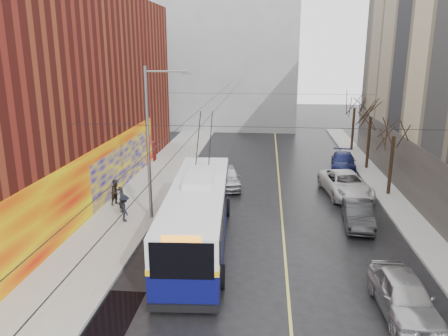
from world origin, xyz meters
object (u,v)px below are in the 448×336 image
object	(u,v)px
tree_far	(355,100)
following_car	(227,177)
tree_near	(395,125)
parked_car_b	(358,214)
parked_car_c	(345,184)
streetlight_pole	(151,140)
tree_mid	(372,108)
pedestrian_c	(125,208)
trolleybus	(198,214)
pedestrian_b	(116,192)
parked_car_d	(343,161)
pedestrian_a	(122,199)
parked_car_a	(404,295)

from	to	relation	value
tree_far	following_car	bearing A→B (deg)	-131.12
tree_near	parked_car_b	xyz separation A→B (m)	(-3.20, -5.77, -4.27)
tree_far	parked_car_c	bearing A→B (deg)	-101.90
streetlight_pole	tree_far	xyz separation A→B (m)	(15.14, 20.00, 0.30)
tree_mid	pedestrian_c	xyz separation A→B (m)	(-16.65, -13.76, -4.31)
streetlight_pole	trolleybus	world-z (taller)	streetlight_pole
parked_car_b	pedestrian_b	world-z (taller)	pedestrian_b
streetlight_pole	tree_near	size ratio (longest dim) A/B	1.41
trolleybus	following_car	xyz separation A→B (m)	(0.54, 10.16, -0.92)
parked_car_d	pedestrian_b	xyz separation A→B (m)	(-16.11, -10.84, 0.29)
tree_mid	following_car	xyz separation A→B (m)	(-11.41, -6.07, -4.47)
streetlight_pole	pedestrian_a	bearing A→B (deg)	160.64
pedestrian_b	trolleybus	bearing A→B (deg)	-102.12
following_car	parked_car_d	bearing A→B (deg)	22.96
streetlight_pole	parked_car_a	distance (m)	15.22
pedestrian_b	tree_mid	bearing A→B (deg)	-30.50
tree_far	pedestrian_c	size ratio (longest dim) A/B	4.12
tree_far	pedestrian_c	distance (m)	26.94
streetlight_pole	tree_mid	xyz separation A→B (m)	(15.14, 13.00, 0.41)
parked_car_a	parked_car_b	world-z (taller)	parked_car_a
tree_far	parked_car_d	world-z (taller)	tree_far
following_car	pedestrian_c	size ratio (longest dim) A/B	2.89
parked_car_b	parked_car_d	distance (m)	12.66
pedestrian_c	parked_car_d	bearing A→B (deg)	-74.82
tree_mid	tree_far	distance (m)	7.00
pedestrian_c	streetlight_pole	bearing A→B (deg)	-91.18
pedestrian_b	tree_near	bearing A→B (deg)	-49.31
tree_mid	parked_car_d	xyz separation A→B (m)	(-2.00, -0.16, -4.56)
parked_car_a	pedestrian_b	world-z (taller)	pedestrian_b
tree_far	pedestrian_a	distance (m)	26.22
streetlight_pole	pedestrian_a	distance (m)	4.52
tree_far	tree_near	bearing A→B (deg)	-90.00
tree_near	trolleybus	size ratio (longest dim) A/B	0.49
streetlight_pole	parked_car_a	size ratio (longest dim) A/B	1.96
following_car	pedestrian_a	xyz separation A→B (m)	(-5.91, -6.16, 0.18)
pedestrian_a	pedestrian_c	world-z (taller)	pedestrian_a
parked_car_c	pedestrian_b	world-z (taller)	pedestrian_b
streetlight_pole	parked_car_a	xyz separation A→B (m)	(11.94, -8.53, -4.06)
following_car	pedestrian_a	distance (m)	8.54
parked_car_a	parked_car_c	size ratio (longest dim) A/B	0.78
parked_car_a	parked_car_d	world-z (taller)	parked_car_a
parked_car_a	following_car	xyz separation A→B (m)	(-8.21, 15.46, 0.00)
parked_car_a	tree_mid	bearing A→B (deg)	78.82
trolleybus	parked_car_b	xyz separation A→B (m)	(8.75, 3.46, -1.00)
streetlight_pole	parked_car_c	distance (m)	14.05
streetlight_pole	pedestrian_c	size ratio (longest dim) A/B	5.64
parked_car_c	parked_car_b	bearing A→B (deg)	-100.12
pedestrian_a	pedestrian_c	bearing A→B (deg)	-151.84
tree_mid	trolleybus	world-z (taller)	tree_mid
streetlight_pole	tree_near	world-z (taller)	streetlight_pole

